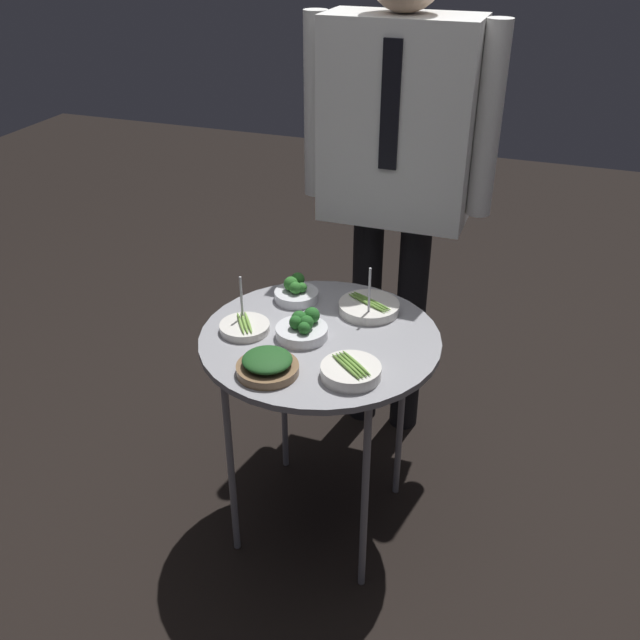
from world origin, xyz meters
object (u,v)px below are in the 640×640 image
object	(u,v)px
bowl_broccoli_back_right	(303,328)
bowl_asparagus_far_rim	(245,327)
serving_cart	(320,351)
bowl_broccoli_front_right	(296,292)
bowl_asparagus_front_center	(369,307)
bowl_asparagus_center	(351,371)
bowl_spinach_near_rim	(267,365)
waiter_figure	(397,148)

from	to	relation	value
bowl_broccoli_back_right	bowl_asparagus_far_rim	world-z (taller)	bowl_asparagus_far_rim
serving_cart	bowl_broccoli_front_right	xyz separation A→B (m)	(-0.14, 0.17, 0.07)
bowl_broccoli_back_right	bowl_asparagus_front_center	world-z (taller)	bowl_asparagus_front_center
bowl_broccoli_front_right	bowl_asparagus_center	bearing A→B (deg)	-50.26
bowl_asparagus_far_rim	serving_cart	bearing A→B (deg)	12.19
bowl_asparagus_center	bowl_spinach_near_rim	size ratio (longest dim) A/B	0.96
bowl_broccoli_back_right	bowl_asparagus_center	size ratio (longest dim) A/B	0.94
bowl_asparagus_front_center	waiter_figure	world-z (taller)	waiter_figure
serving_cart	bowl_asparagus_front_center	xyz separation A→B (m)	(0.09, 0.17, 0.06)
bowl_broccoli_front_right	waiter_figure	xyz separation A→B (m)	(0.19, 0.40, 0.34)
bowl_asparagus_front_center	bowl_asparagus_center	distance (m)	0.34
bowl_asparagus_front_center	bowl_asparagus_center	xyz separation A→B (m)	(0.05, -0.33, 0.00)
bowl_asparagus_front_center	bowl_asparagus_center	size ratio (longest dim) A/B	1.16
serving_cart	bowl_asparagus_far_rim	world-z (taller)	bowl_asparagus_far_rim
bowl_asparagus_far_rim	bowl_broccoli_front_right	bearing A→B (deg)	72.81
bowl_broccoli_front_right	bowl_spinach_near_rim	world-z (taller)	bowl_broccoli_front_right
bowl_broccoli_back_right	waiter_figure	bearing A→B (deg)	81.04
serving_cart	bowl_broccoli_front_right	bearing A→B (deg)	128.44
serving_cart	bowl_asparagus_front_center	size ratio (longest dim) A/B	3.89
bowl_asparagus_front_center	serving_cart	bearing A→B (deg)	-116.41
bowl_asparagus_center	bowl_spinach_near_rim	distance (m)	0.21
bowl_asparagus_far_rim	bowl_broccoli_front_right	size ratio (longest dim) A/B	1.13
bowl_broccoli_front_right	waiter_figure	world-z (taller)	waiter_figure
serving_cart	bowl_asparagus_front_center	world-z (taller)	bowl_asparagus_front_center
bowl_asparagus_center	serving_cart	bearing A→B (deg)	131.11
bowl_spinach_near_rim	waiter_figure	xyz separation A→B (m)	(0.11, 0.78, 0.34)
bowl_asparagus_center	bowl_asparagus_front_center	bearing A→B (deg)	98.61
bowl_asparagus_center	waiter_figure	size ratio (longest dim) A/B	0.09
bowl_asparagus_front_center	bowl_spinach_near_rim	bearing A→B (deg)	-111.34
bowl_broccoli_back_right	bowl_asparagus_front_center	size ratio (longest dim) A/B	0.81
serving_cart	bowl_asparagus_far_rim	bearing A→B (deg)	-167.81
bowl_asparagus_center	waiter_figure	bearing A→B (deg)	96.86
bowl_asparagus_center	bowl_spinach_near_rim	bearing A→B (deg)	-165.15
bowl_broccoli_back_right	bowl_asparagus_front_center	distance (m)	0.23
bowl_broccoli_back_right	bowl_asparagus_center	world-z (taller)	bowl_broccoli_back_right
bowl_broccoli_front_right	bowl_asparagus_center	distance (m)	0.43
bowl_broccoli_back_right	waiter_figure	size ratio (longest dim) A/B	0.09
serving_cart	bowl_broccoli_back_right	distance (m)	0.09
bowl_asparagus_far_rim	waiter_figure	world-z (taller)	waiter_figure
bowl_asparagus_center	bowl_broccoli_back_right	bearing A→B (deg)	142.66
bowl_spinach_near_rim	bowl_broccoli_front_right	bearing A→B (deg)	100.82
bowl_spinach_near_rim	waiter_figure	world-z (taller)	waiter_figure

